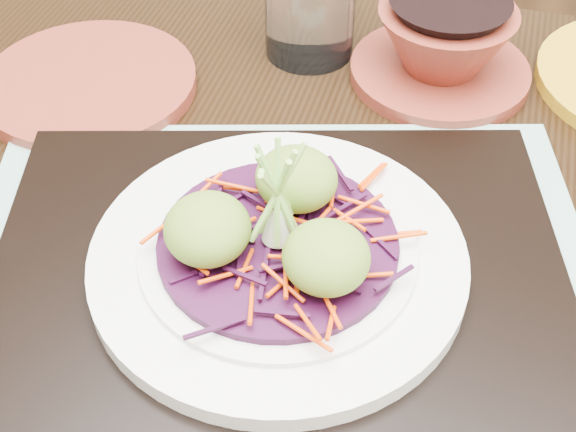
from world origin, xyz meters
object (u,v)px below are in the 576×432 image
(serving_tray, at_px, (278,274))
(white_plate, at_px, (278,257))
(dining_table, at_px, (322,341))
(terracotta_bowl_set, at_px, (443,49))
(terracotta_side_plate, at_px, (89,83))

(serving_tray, distance_m, white_plate, 0.02)
(dining_table, height_order, white_plate, white_plate)
(white_plate, height_order, terracotta_bowl_set, terracotta_bowl_set)
(serving_tray, bearing_deg, terracotta_side_plate, 126.27)
(serving_tray, relative_size, white_plate, 1.54)
(serving_tray, xyz_separation_m, terracotta_side_plate, (-0.22, 0.16, -0.01))
(terracotta_side_plate, relative_size, terracotta_bowl_set, 1.01)
(dining_table, xyz_separation_m, terracotta_side_plate, (-0.24, 0.13, 0.10))
(white_plate, relative_size, terracotta_bowl_set, 1.34)
(dining_table, height_order, terracotta_side_plate, terracotta_side_plate)
(white_plate, xyz_separation_m, terracotta_side_plate, (-0.22, 0.16, -0.02))
(dining_table, xyz_separation_m, serving_tray, (-0.02, -0.03, 0.10))
(dining_table, bearing_deg, terracotta_side_plate, 150.31)
(terracotta_side_plate, bearing_deg, terracotta_bowl_set, 21.57)
(terracotta_bowl_set, bearing_deg, terracotta_side_plate, -158.43)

